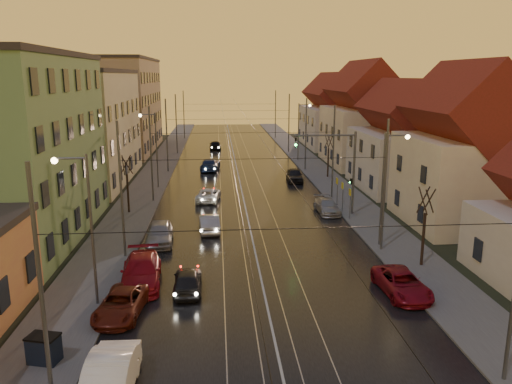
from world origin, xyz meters
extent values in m
plane|color=black|center=(0.00, 0.00, 0.00)|extent=(160.00, 160.00, 0.00)
cube|color=black|center=(0.00, 40.00, 0.02)|extent=(16.00, 120.00, 0.04)
cube|color=#4C4C4C|center=(-10.00, 40.00, 0.07)|extent=(4.00, 120.00, 0.15)
cube|color=#4C4C4C|center=(10.00, 40.00, 0.07)|extent=(4.00, 120.00, 0.15)
cube|color=gray|center=(-2.20, 40.00, 0.06)|extent=(0.06, 120.00, 0.03)
cube|color=gray|center=(-0.77, 40.00, 0.06)|extent=(0.06, 120.00, 0.03)
cube|color=gray|center=(0.77, 40.00, 0.06)|extent=(0.06, 120.00, 0.03)
cube|color=gray|center=(2.20, 40.00, 0.06)|extent=(0.06, 120.00, 0.03)
cube|color=#628957|center=(-17.50, 14.00, 6.50)|extent=(10.00, 18.00, 13.00)
cube|color=#C1B895|center=(-17.50, 34.00, 6.00)|extent=(10.00, 20.00, 12.00)
cube|color=#8B7A59|center=(-17.50, 58.00, 7.00)|extent=(10.00, 24.00, 14.00)
cube|color=beige|center=(17.00, 15.00, 3.50)|extent=(8.50, 10.00, 7.00)
pyramid|color=#5D1F15|center=(17.00, 15.00, 8.90)|extent=(8.67, 10.20, 3.80)
cube|color=beige|center=(17.00, 28.00, 3.00)|extent=(9.00, 12.00, 6.00)
pyramid|color=#5D1F15|center=(17.00, 28.00, 7.60)|extent=(9.18, 12.24, 3.20)
cube|color=beige|center=(17.00, 43.00, 3.75)|extent=(9.00, 14.00, 7.50)
pyramid|color=#5D1F15|center=(17.00, 43.00, 9.50)|extent=(9.18, 14.28, 4.00)
cube|color=beige|center=(17.00, 61.00, 3.25)|extent=(9.00, 16.00, 6.50)
pyramid|color=#5D1F15|center=(17.00, 61.00, 8.25)|extent=(9.18, 16.32, 3.50)
cylinder|color=#595B60|center=(-8.60, -6.00, 4.50)|extent=(0.16, 0.16, 9.00)
cylinder|color=#595B60|center=(-8.60, 9.00, 4.50)|extent=(0.16, 0.16, 9.00)
cylinder|color=#595B60|center=(8.60, 9.00, 4.50)|extent=(0.16, 0.16, 9.00)
cylinder|color=#595B60|center=(-8.60, 24.00, 4.50)|extent=(0.16, 0.16, 9.00)
cylinder|color=#595B60|center=(8.60, 24.00, 4.50)|extent=(0.16, 0.16, 9.00)
cylinder|color=#595B60|center=(-8.60, 39.00, 4.50)|extent=(0.16, 0.16, 9.00)
cylinder|color=#595B60|center=(8.60, 39.00, 4.50)|extent=(0.16, 0.16, 9.00)
cylinder|color=#595B60|center=(-8.60, 54.00, 4.50)|extent=(0.16, 0.16, 9.00)
cylinder|color=#595B60|center=(8.60, 54.00, 4.50)|extent=(0.16, 0.16, 9.00)
cylinder|color=#595B60|center=(-8.60, 72.00, 4.50)|extent=(0.16, 0.16, 9.00)
cylinder|color=#595B60|center=(8.60, 72.00, 4.50)|extent=(0.16, 0.16, 9.00)
cylinder|color=#595B60|center=(-8.80, 2.00, 4.00)|extent=(0.14, 0.14, 8.00)
cylinder|color=#595B60|center=(-9.60, 2.00, 7.80)|extent=(1.60, 0.10, 0.10)
sphere|color=#FFD88C|center=(-10.32, 2.00, 7.70)|extent=(0.32, 0.32, 0.32)
cylinder|color=#595B60|center=(8.80, 10.00, 4.00)|extent=(0.14, 0.14, 8.00)
cylinder|color=#595B60|center=(9.60, 10.00, 7.80)|extent=(1.60, 0.10, 0.10)
sphere|color=#FFD88C|center=(10.32, 10.00, 7.70)|extent=(0.32, 0.32, 0.32)
cylinder|color=#595B60|center=(-8.80, 30.00, 4.00)|extent=(0.14, 0.14, 8.00)
cylinder|color=#595B60|center=(-9.60, 30.00, 7.80)|extent=(1.60, 0.10, 0.10)
sphere|color=#FFD88C|center=(-10.32, 30.00, 7.70)|extent=(0.32, 0.32, 0.32)
cylinder|color=#595B60|center=(8.80, 46.00, 4.00)|extent=(0.14, 0.14, 8.00)
cylinder|color=#595B60|center=(9.60, 46.00, 7.80)|extent=(1.60, 0.10, 0.10)
sphere|color=#FFD88C|center=(10.32, 46.00, 7.70)|extent=(0.32, 0.32, 0.32)
cylinder|color=#595B60|center=(9.00, 18.00, 3.60)|extent=(0.20, 0.20, 7.20)
cylinder|color=#595B60|center=(6.40, 18.00, 6.90)|extent=(5.20, 0.14, 0.14)
imported|color=black|center=(4.00, 18.00, 6.30)|extent=(0.15, 0.18, 0.90)
sphere|color=#19FF3F|center=(4.00, 17.88, 6.15)|extent=(0.20, 0.20, 0.20)
cylinder|color=black|center=(-10.20, 20.00, 1.75)|extent=(0.18, 0.18, 3.50)
cylinder|color=black|center=(-9.97, 20.09, 4.30)|extent=(0.37, 0.92, 1.61)
cylinder|color=black|center=(-10.29, 20.23, 4.30)|extent=(0.91, 0.40, 1.61)
cylinder|color=black|center=(-10.43, 19.91, 4.30)|extent=(0.37, 0.92, 1.61)
cylinder|color=black|center=(-10.07, 19.78, 4.30)|extent=(0.84, 0.54, 1.62)
cylinder|color=black|center=(10.20, 6.00, 1.75)|extent=(0.18, 0.18, 3.50)
cylinder|color=black|center=(10.43, 6.09, 4.30)|extent=(0.37, 0.92, 1.61)
cylinder|color=black|center=(10.11, 6.23, 4.30)|extent=(0.91, 0.40, 1.61)
cylinder|color=black|center=(9.97, 5.91, 4.30)|extent=(0.37, 0.92, 1.61)
cylinder|color=black|center=(10.32, 5.78, 4.30)|extent=(0.84, 0.54, 1.62)
cylinder|color=black|center=(10.40, 34.00, 1.75)|extent=(0.18, 0.18, 3.50)
cylinder|color=black|center=(10.63, 34.09, 4.30)|extent=(0.37, 0.92, 1.61)
cylinder|color=black|center=(10.31, 34.23, 4.30)|extent=(0.91, 0.40, 1.61)
cylinder|color=black|center=(10.17, 33.91, 4.30)|extent=(0.37, 0.92, 1.61)
cylinder|color=black|center=(10.53, 33.78, 4.30)|extent=(0.84, 0.54, 1.62)
imported|color=black|center=(-4.21, 3.44, 0.65)|extent=(1.62, 3.85, 1.30)
imported|color=#A1A0A6|center=(-3.17, 14.39, 0.68)|extent=(1.76, 4.25, 1.37)
imported|color=silver|center=(-3.37, 23.91, 0.62)|extent=(2.53, 4.63, 1.23)
imported|color=navy|center=(-3.39, 39.70, 0.76)|extent=(2.72, 5.44, 1.52)
imported|color=black|center=(-2.80, 57.83, 0.76)|extent=(1.90, 4.50, 1.52)
imported|color=white|center=(-6.58, -5.93, 0.79)|extent=(1.76, 4.80, 1.57)
imported|color=#601C10|center=(-7.35, 0.85, 0.61)|extent=(2.50, 4.60, 1.22)
imported|color=maroon|center=(-6.91, 4.64, 0.78)|extent=(2.62, 5.55, 1.56)
imported|color=#9F9EA3|center=(-6.65, 11.80, 0.77)|extent=(2.09, 4.62, 1.54)
imported|color=maroon|center=(7.50, 2.17, 0.64)|extent=(2.36, 4.72, 1.28)
imported|color=#96979C|center=(7.00, 18.88, 0.62)|extent=(1.89, 4.32, 1.24)
imported|color=black|center=(6.20, 32.23, 0.75)|extent=(2.06, 4.49, 1.49)
cube|color=black|center=(-9.71, -3.37, 0.70)|extent=(1.37, 1.08, 1.10)
camera|label=1|loc=(-2.42, -22.52, 11.72)|focal=35.00mm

